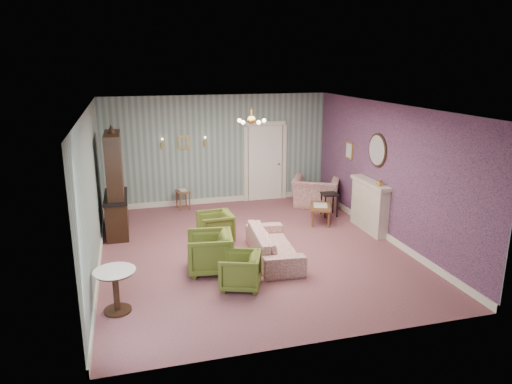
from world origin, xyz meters
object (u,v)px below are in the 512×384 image
object	(u,v)px
olive_chair_b	(210,251)
wingback_chair	(316,187)
olive_chair_a	(240,269)
pedestal_table	(116,291)
fireplace	(369,206)
coffee_table	(320,214)
sofa_chintz	(274,240)
dresser	(114,181)
side_table_black	(329,204)
olive_chair_c	(215,226)

from	to	relation	value
olive_chair_b	wingback_chair	world-z (taller)	wingback_chair
olive_chair_a	pedestal_table	distance (m)	2.04
fireplace	coffee_table	world-z (taller)	fireplace
sofa_chintz	dresser	xyz separation A→B (m)	(-2.94, 2.32, 0.81)
dresser	fireplace	size ratio (longest dim) A/B	1.71
sofa_chintz	coffee_table	size ratio (longest dim) A/B	2.37
sofa_chintz	fireplace	world-z (taller)	fireplace
dresser	fireplace	world-z (taller)	dresser
olive_chair_a	side_table_black	xyz separation A→B (m)	(3.06, 3.22, -0.05)
olive_chair_a	olive_chair_b	world-z (taller)	olive_chair_b
olive_chair_b	pedestal_table	distance (m)	1.95
olive_chair_c	wingback_chair	size ratio (longest dim) A/B	0.60
olive_chair_b	dresser	xyz separation A→B (m)	(-1.63, 2.58, 0.79)
wingback_chair	dresser	size ratio (longest dim) A/B	0.49
olive_chair_b	fireplace	xyz separation A→B (m)	(3.88, 1.23, 0.17)
wingback_chair	coffee_table	bearing A→B (deg)	99.97
side_table_black	dresser	bearing A→B (deg)	178.51
olive_chair_a	olive_chair_c	world-z (taller)	olive_chair_c
olive_chair_b	coffee_table	world-z (taller)	olive_chair_b
fireplace	wingback_chair	bearing A→B (deg)	101.80
olive_chair_a	olive_chair_c	size ratio (longest dim) A/B	0.95
olive_chair_a	pedestal_table	xyz separation A→B (m)	(-2.02, -0.28, 0.01)
olive_chair_b	side_table_black	distance (m)	4.22
dresser	sofa_chintz	bearing A→B (deg)	-37.66
olive_chair_b	side_table_black	size ratio (longest dim) A/B	1.41
sofa_chintz	coffee_table	xyz separation A→B (m)	(1.72, 1.77, -0.17)
olive_chair_b	dresser	world-z (taller)	dresser
fireplace	side_table_black	world-z (taller)	fireplace
dresser	olive_chair_c	bearing A→B (deg)	-28.65
olive_chair_a	dresser	world-z (taller)	dresser
fireplace	pedestal_table	size ratio (longest dim) A/B	2.01
dresser	olive_chair_b	bearing A→B (deg)	-57.06
olive_chair_c	side_table_black	world-z (taller)	olive_chair_c
coffee_table	sofa_chintz	bearing A→B (deg)	-134.20
wingback_chair	fireplace	size ratio (longest dim) A/B	0.84
sofa_chintz	side_table_black	world-z (taller)	sofa_chintz
olive_chair_c	wingback_chair	distance (m)	3.59
olive_chair_a	wingback_chair	xyz separation A→B (m)	(3.06, 4.09, 0.18)
dresser	fireplace	bearing A→B (deg)	-13.20
olive_chair_c	pedestal_table	distance (m)	3.22
olive_chair_c	dresser	world-z (taller)	dresser
dresser	coffee_table	size ratio (longest dim) A/B	2.88
sofa_chintz	coffee_table	distance (m)	2.48
sofa_chintz	fireplace	bearing A→B (deg)	-64.98
olive_chair_a	olive_chair_b	xyz separation A→B (m)	(-0.38, 0.78, 0.07)
fireplace	pedestal_table	distance (m)	5.97
wingback_chair	fireplace	world-z (taller)	fireplace
olive_chair_a	olive_chair_b	distance (m)	0.87
side_table_black	pedestal_table	size ratio (longest dim) A/B	0.84
olive_chair_b	sofa_chintz	distance (m)	1.33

